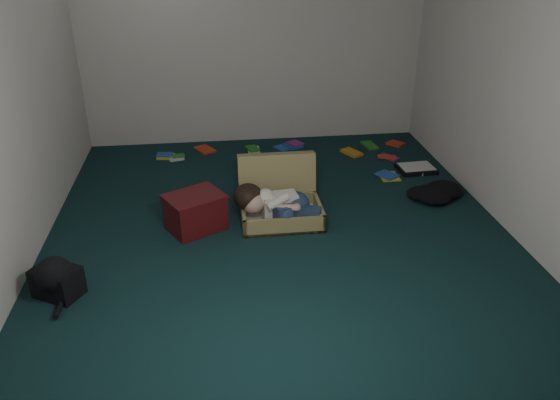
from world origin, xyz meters
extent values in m
plane|color=black|center=(0.00, 0.00, 0.00)|extent=(4.50, 4.50, 0.00)
plane|color=silver|center=(0.00, 2.25, 1.30)|extent=(4.50, 0.00, 4.50)
plane|color=silver|center=(0.00, -2.25, 1.30)|extent=(4.50, 0.00, 4.50)
plane|color=silver|center=(-2.00, 0.00, 1.30)|extent=(0.00, 4.50, 4.50)
plane|color=silver|center=(2.00, 0.00, 1.30)|extent=(0.00, 4.50, 4.50)
cube|color=#928650|center=(0.04, 0.10, 0.08)|extent=(0.72, 0.52, 0.17)
cube|color=beige|center=(0.04, 0.10, 0.04)|extent=(0.66, 0.45, 0.02)
cube|color=#928650|center=(0.04, 0.44, 0.26)|extent=(0.72, 0.22, 0.53)
cube|color=silver|center=(0.02, 0.08, 0.18)|extent=(0.33, 0.22, 0.23)
sphere|color=tan|center=(-0.21, 0.05, 0.24)|extent=(0.20, 0.20, 0.20)
ellipsoid|color=black|center=(-0.25, 0.11, 0.27)|extent=(0.26, 0.27, 0.23)
ellipsoid|color=navy|center=(0.18, 0.09, 0.18)|extent=(0.24, 0.27, 0.23)
cube|color=navy|center=(0.10, -0.02, 0.16)|extent=(0.30, 0.23, 0.14)
cube|color=navy|center=(0.25, -0.03, 0.14)|extent=(0.27, 0.19, 0.11)
sphere|color=white|center=(0.35, 0.00, 0.12)|extent=(0.11, 0.11, 0.11)
sphere|color=white|center=(0.35, -0.08, 0.11)|extent=(0.10, 0.10, 0.10)
cylinder|color=tan|center=(0.08, -0.05, 0.22)|extent=(0.19, 0.06, 0.07)
cube|color=#4B0F11|center=(-0.72, 0.07, 0.15)|extent=(0.57, 0.53, 0.30)
cube|color=#4B0F11|center=(-0.72, 0.07, 0.32)|extent=(0.60, 0.56, 0.02)
cube|color=black|center=(1.66, 1.05, 0.02)|extent=(0.41, 0.32, 0.05)
cube|color=white|center=(1.66, 1.05, 0.05)|extent=(0.37, 0.28, 0.01)
cube|color=gold|center=(-1.08, 1.78, 0.01)|extent=(0.20, 0.15, 0.02)
cube|color=red|center=(-0.64, 1.95, 0.01)|extent=(0.25, 0.24, 0.02)
cube|color=silver|center=(-0.06, 1.83, 0.01)|extent=(0.20, 0.23, 0.02)
cube|color=#2151B4|center=(0.43, 1.94, 0.01)|extent=(0.21, 0.24, 0.02)
cube|color=orange|center=(1.08, 1.62, 0.01)|extent=(0.25, 0.23, 0.02)
cube|color=#257E22|center=(1.35, 1.83, 0.01)|extent=(0.21, 0.17, 0.02)
cube|color=#8C237E|center=(1.47, 1.45, 0.01)|extent=(0.25, 0.25, 0.02)
cube|color=beige|center=(1.62, 1.02, 0.01)|extent=(0.19, 0.23, 0.02)
cube|color=gold|center=(1.31, 0.92, 0.01)|extent=(0.22, 0.25, 0.02)
cube|color=red|center=(1.68, 1.85, 0.01)|extent=(0.25, 0.23, 0.02)
cube|color=silver|center=(-0.96, 1.72, 0.01)|extent=(0.22, 0.18, 0.02)
cube|color=#2151B4|center=(0.29, 1.89, 0.01)|extent=(0.25, 0.25, 0.02)
camera|label=1|loc=(-0.52, -4.19, 2.41)|focal=35.00mm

